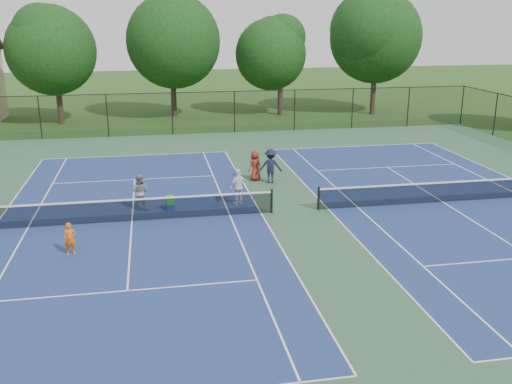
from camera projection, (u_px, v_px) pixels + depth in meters
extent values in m
plane|color=#234716|center=(295.00, 211.00, 24.95)|extent=(140.00, 140.00, 0.00)
cube|color=#2F553A|center=(295.00, 211.00, 24.95)|extent=(36.00, 36.00, 0.01)
cube|color=navy|center=(132.00, 221.00, 23.73)|extent=(10.97, 23.77, 0.00)
cube|color=white|center=(136.00, 155.00, 34.89)|extent=(10.97, 0.06, 0.00)
cube|color=white|center=(261.00, 213.00, 24.68)|extent=(0.06, 23.77, 0.00)
cube|color=white|center=(28.00, 227.00, 23.01)|extent=(0.06, 23.77, 0.00)
cube|color=white|center=(230.00, 215.00, 24.44)|extent=(0.06, 23.77, 0.00)
cube|color=white|center=(135.00, 180.00, 29.74)|extent=(8.23, 0.06, 0.00)
cube|color=white|center=(127.00, 291.00, 17.71)|extent=(8.23, 0.06, 0.00)
cube|color=white|center=(132.00, 221.00, 23.73)|extent=(0.06, 12.80, 0.00)
cylinder|color=black|center=(272.00, 201.00, 24.61)|extent=(0.10, 0.10, 1.07)
cube|color=black|center=(131.00, 211.00, 23.59)|extent=(11.90, 0.01, 0.90)
cube|color=white|center=(130.00, 200.00, 23.45)|extent=(11.90, 0.04, 0.07)
cube|color=navy|center=(443.00, 202.00, 26.16)|extent=(10.97, 23.77, 0.00)
cube|color=white|center=(354.00, 146.00, 37.32)|extent=(10.97, 0.06, 0.00)
cube|color=white|center=(328.00, 209.00, 25.21)|extent=(0.06, 23.77, 0.00)
cube|color=white|center=(358.00, 207.00, 25.44)|extent=(0.06, 23.77, 0.00)
cube|color=white|center=(387.00, 167.00, 32.17)|extent=(8.23, 0.06, 0.00)
cube|color=white|center=(443.00, 202.00, 26.16)|extent=(0.06, 12.80, 0.00)
cylinder|color=black|center=(318.00, 198.00, 24.97)|extent=(0.10, 0.10, 1.07)
cube|color=black|center=(444.00, 192.00, 26.02)|extent=(11.90, 0.01, 0.90)
cube|color=white|center=(445.00, 182.00, 25.88)|extent=(11.90, 0.04, 0.07)
cylinder|color=black|center=(40.00, 118.00, 39.06)|extent=(0.08, 0.08, 3.00)
cylinder|color=black|center=(107.00, 116.00, 39.85)|extent=(0.08, 0.08, 3.00)
cylinder|color=black|center=(172.00, 114.00, 40.63)|extent=(0.08, 0.08, 3.00)
cylinder|color=black|center=(234.00, 112.00, 41.41)|extent=(0.08, 0.08, 3.00)
cylinder|color=black|center=(295.00, 110.00, 42.19)|extent=(0.08, 0.08, 3.00)
cylinder|color=black|center=(352.00, 109.00, 42.98)|extent=(0.08, 0.08, 3.00)
cylinder|color=black|center=(408.00, 107.00, 43.76)|extent=(0.08, 0.08, 3.00)
cylinder|color=black|center=(462.00, 105.00, 44.54)|extent=(0.08, 0.08, 3.00)
cylinder|color=black|center=(495.00, 115.00, 40.31)|extent=(0.08, 0.08, 3.00)
cube|color=black|center=(234.00, 112.00, 41.41)|extent=(36.00, 0.01, 3.00)
cube|color=black|center=(234.00, 91.00, 40.97)|extent=(36.00, 0.05, 0.05)
cylinder|color=#2D2116|center=(59.00, 100.00, 44.67)|extent=(0.44, 0.44, 3.78)
sphere|color=black|center=(54.00, 51.00, 43.56)|extent=(6.80, 6.80, 6.80)
sphere|color=black|center=(53.00, 42.00, 43.36)|extent=(5.58, 5.58, 5.58)
sphere|color=black|center=(53.00, 33.00, 43.17)|extent=(4.35, 4.35, 4.35)
cylinder|color=#2D2116|center=(174.00, 92.00, 48.06)|extent=(0.44, 0.44, 4.14)
sphere|color=black|center=(172.00, 41.00, 46.83)|extent=(7.60, 7.60, 7.60)
sphere|color=black|center=(171.00, 33.00, 46.65)|extent=(6.23, 6.23, 6.23)
sphere|color=black|center=(171.00, 25.00, 46.46)|extent=(4.86, 4.86, 4.86)
cylinder|color=#2D2116|center=(280.00, 95.00, 48.79)|extent=(0.44, 0.44, 3.42)
sphere|color=black|center=(281.00, 55.00, 47.80)|extent=(6.00, 6.00, 6.00)
sphere|color=black|center=(281.00, 46.00, 47.59)|extent=(4.92, 4.92, 4.92)
sphere|color=black|center=(281.00, 37.00, 47.38)|extent=(3.84, 3.84, 3.84)
cylinder|color=#2D2116|center=(373.00, 89.00, 49.11)|extent=(0.44, 0.44, 4.32)
sphere|color=black|center=(376.00, 37.00, 47.84)|extent=(7.80, 7.80, 7.80)
sphere|color=black|center=(377.00, 30.00, 47.66)|extent=(6.40, 6.40, 6.40)
sphere|color=black|center=(377.00, 22.00, 47.48)|extent=(4.99, 4.99, 4.99)
imported|color=#F05D10|center=(70.00, 239.00, 20.26)|extent=(0.44, 0.30, 1.19)
imported|color=gray|center=(140.00, 192.00, 24.99)|extent=(0.95, 0.86, 1.61)
imported|color=white|center=(239.00, 187.00, 25.65)|extent=(1.04, 0.82, 1.65)
imported|color=#161931|center=(271.00, 166.00, 28.95)|extent=(1.28, 0.94, 1.77)
imported|color=maroon|center=(255.00, 166.00, 29.44)|extent=(0.91, 0.82, 1.57)
cube|color=#153A94|center=(170.00, 207.00, 25.03)|extent=(0.41, 0.37, 0.29)
cube|color=green|center=(170.00, 200.00, 24.93)|extent=(0.37, 0.32, 0.38)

